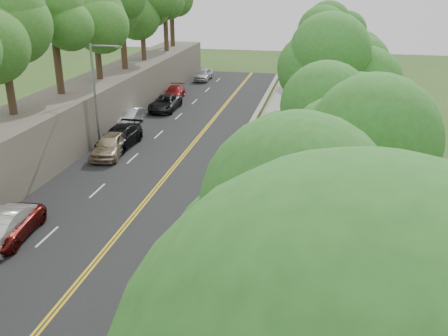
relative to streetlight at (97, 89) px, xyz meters
The scene contains 25 objects.
ground 18.08m from the streetlight, 53.23° to the right, with size 140.00×140.00×0.00m, color #33511E.
road 6.93m from the streetlight, 11.17° to the left, with size 11.20×66.00×0.04m, color black.
sidewalk 13.84m from the streetlight, ahead, with size 4.20×66.00×0.05m, color gray.
jersey_barrier 11.60m from the streetlight, ahead, with size 0.42×66.00×0.60m, color yellow.
rock_embankment 4.15m from the streetlight, 161.78° to the left, with size 5.00×66.00×4.00m, color #595147.
chainlink_fence 15.58m from the streetlight, ahead, with size 0.04×66.00×2.00m, color slate.
trees_embankment 6.46m from the streetlight, 158.49° to the left, with size 6.40×66.00×13.00m, color #41832C, non-canonical shape.
trees_fenceside 17.65m from the streetlight, ahead, with size 7.00×66.00×14.00m, color #39862D, non-canonical shape.
streetlight is the anchor object (origin of this frame).
signpost 20.72m from the streetlight, 55.92° to the right, with size 0.62×0.09×3.10m.
construction_barrel 17.55m from the streetlight, 34.72° to the left, with size 0.54×0.54×0.89m, color red.
concrete_block 22.37m from the streetlight, 47.81° to the right, with size 1.25×0.94×0.83m, color gray.
car_1 15.67m from the streetlight, 84.48° to the right, with size 1.68×4.83×1.59m, color silver.
car_2 15.12m from the streetlight, 84.25° to the right, with size 2.22×4.82×1.34m, color #520F0D.
car_3 4.05m from the streetlight, 12.98° to the left, with size 2.22×5.47×1.59m, color black.
car_4 4.39m from the streetlight, 49.34° to the right, with size 1.96×4.87×1.66m, color tan.
car_5 7.37m from the streetlight, 91.26° to the left, with size 1.57×4.49×1.48m, color #B5BABE.
car_6 12.59m from the streetlight, 83.67° to the left, with size 2.39×5.18×1.44m, color black.
car_7 17.30m from the streetlight, 87.36° to the left, with size 1.88×4.63×1.34m, color maroon.
car_8 27.74m from the streetlight, 86.95° to the left, with size 1.78×4.43×1.51m, color silver.
painter_0 17.56m from the streetlight, 49.22° to the right, with size 0.87×0.56×1.77m, color gold.
painter_1 17.98m from the streetlight, 47.67° to the right, with size 0.60×0.39×1.63m, color silver.
painter_2 15.18m from the streetlight, 36.03° to the right, with size 0.89×0.69×1.82m, color black.
painter_3 16.60m from the streetlight, 42.58° to the right, with size 1.10×0.63×1.70m, color brown.
person_far 19.05m from the streetlight, 44.75° to the left, with size 0.96×0.40×1.64m, color black.
Camera 1 is at (6.31, -20.43, 12.67)m, focal length 40.00 mm.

